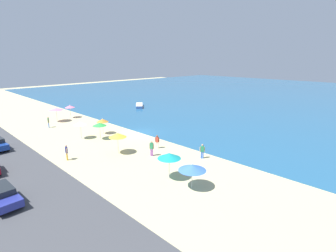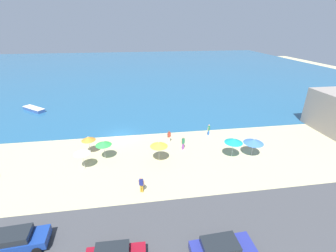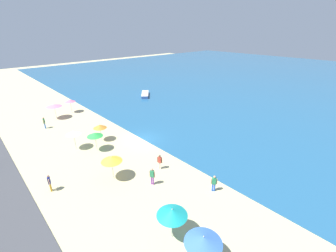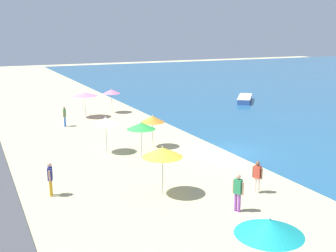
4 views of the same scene
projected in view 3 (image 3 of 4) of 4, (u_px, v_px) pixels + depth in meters
ground_plane at (143, 139)px, 30.16m from camera, size 160.00×160.00×0.00m
sea at (297, 80)px, 64.41m from camera, size 150.00×110.00×0.05m
beach_umbrella_0 at (111, 159)px, 21.48m from camera, size 2.04×2.04×2.56m
beach_umbrella_1 at (70, 101)px, 39.00m from camera, size 1.76×1.76×2.43m
beach_umbrella_2 at (95, 134)px, 26.68m from camera, size 1.88×1.88×2.42m
beach_umbrella_3 at (73, 133)px, 26.99m from camera, size 1.77×1.77×2.50m
beach_umbrella_4 at (172, 212)px, 15.23m from camera, size 2.17×2.17×2.59m
beach_umbrella_5 at (203, 240)px, 13.67m from camera, size 2.40×2.40×2.24m
beach_umbrella_6 at (54, 105)px, 36.32m from camera, size 2.44×2.44×2.49m
beach_umbrella_7 at (100, 126)px, 29.11m from camera, size 1.72×1.72×2.35m
bather_0 at (214, 183)px, 20.27m from camera, size 0.45×0.41×1.68m
bather_1 at (44, 122)px, 33.14m from camera, size 0.54×0.33×1.74m
bather_2 at (49, 182)px, 20.29m from camera, size 0.55×0.31×1.74m
bather_3 at (152, 175)px, 21.12m from camera, size 0.51×0.36×1.81m
bather_4 at (160, 161)px, 23.51m from camera, size 0.52×0.35×1.70m
skiff_nearshore at (145, 94)px, 49.27m from camera, size 4.87×4.26×0.62m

